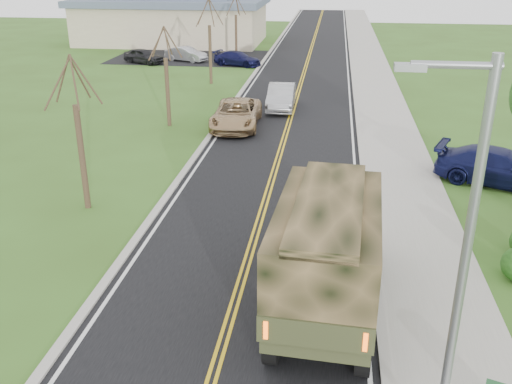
% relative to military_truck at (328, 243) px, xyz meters
% --- Properties ---
extents(road, '(8.00, 120.00, 0.01)m').
position_rel_military_truck_xyz_m(road, '(-2.61, 35.88, -2.11)').
color(road, black).
rests_on(road, ground).
extents(curb_right, '(0.30, 120.00, 0.12)m').
position_rel_military_truck_xyz_m(curb_right, '(1.54, 35.88, -2.06)').
color(curb_right, '#9E998E').
rests_on(curb_right, ground).
extents(sidewalk_right, '(3.20, 120.00, 0.10)m').
position_rel_military_truck_xyz_m(sidewalk_right, '(3.29, 35.88, -2.07)').
color(sidewalk_right, '#9E998E').
rests_on(sidewalk_right, ground).
extents(curb_left, '(0.30, 120.00, 0.10)m').
position_rel_military_truck_xyz_m(curb_left, '(-6.76, 35.88, -2.07)').
color(curb_left, '#9E998E').
rests_on(curb_left, ground).
extents(street_light, '(1.65, 0.22, 8.00)m').
position_rel_military_truck_xyz_m(street_light, '(2.29, -4.62, 2.32)').
color(street_light, gray).
rests_on(street_light, ground).
extents(bare_tree_a, '(1.93, 2.26, 6.08)m').
position_rel_military_truck_xyz_m(bare_tree_a, '(-9.61, 5.88, 0.51)').
color(bare_tree_a, '#38281C').
rests_on(bare_tree_a, ground).
extents(bare_tree_b, '(1.83, 2.14, 5.73)m').
position_rel_military_truck_xyz_m(bare_tree_b, '(-9.61, 17.88, 0.36)').
color(bare_tree_b, '#38281C').
rests_on(bare_tree_b, ground).
extents(bare_tree_c, '(2.04, 2.39, 6.42)m').
position_rel_military_truck_xyz_m(bare_tree_c, '(-9.61, 29.88, 0.66)').
color(bare_tree_c, '#38281C').
rests_on(bare_tree_c, ground).
extents(bare_tree_d, '(1.88, 2.20, 5.91)m').
position_rel_military_truck_xyz_m(bare_tree_d, '(-9.61, 41.88, 0.44)').
color(bare_tree_d, '#38281C').
rests_on(bare_tree_d, ground).
extents(commercial_building, '(25.50, 21.50, 5.65)m').
position_rel_military_truck_xyz_m(commercial_building, '(-18.59, 51.85, 0.57)').
color(commercial_building, tan).
rests_on(commercial_building, ground).
extents(military_truck, '(3.02, 7.55, 3.69)m').
position_rel_military_truck_xyz_m(military_truck, '(0.00, 0.00, 0.00)').
color(military_truck, black).
rests_on(military_truck, ground).
extents(suv_champagne, '(2.82, 5.75, 1.57)m').
position_rel_military_truck_xyz_m(suv_champagne, '(-5.61, 18.07, -1.33)').
color(suv_champagne, tan).
rests_on(suv_champagne, ground).
extents(sedan_silver, '(1.77, 4.84, 1.59)m').
position_rel_military_truck_xyz_m(sedan_silver, '(-3.41, 22.71, -1.32)').
color(sedan_silver, '#9E9FA3').
rests_on(sedan_silver, ground).
extents(pickup_navy, '(5.90, 4.06, 1.58)m').
position_rel_military_truck_xyz_m(pickup_navy, '(7.32, 10.69, -1.32)').
color(pickup_navy, '#10133C').
rests_on(pickup_navy, ground).
extents(lot_car_dark, '(4.31, 3.10, 1.36)m').
position_rel_military_truck_xyz_m(lot_car_dark, '(-17.67, 37.88, -1.43)').
color(lot_car_dark, black).
rests_on(lot_car_dark, ground).
extents(lot_car_silver, '(4.36, 2.84, 1.36)m').
position_rel_military_truck_xyz_m(lot_car_silver, '(-14.04, 39.51, -1.44)').
color(lot_car_silver, '#A8A7AC').
rests_on(lot_car_silver, ground).
extents(lot_car_navy, '(4.78, 3.12, 1.29)m').
position_rel_military_truck_xyz_m(lot_car_navy, '(-8.83, 37.88, -1.47)').
color(lot_car_navy, '#0E0F34').
rests_on(lot_car_navy, ground).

